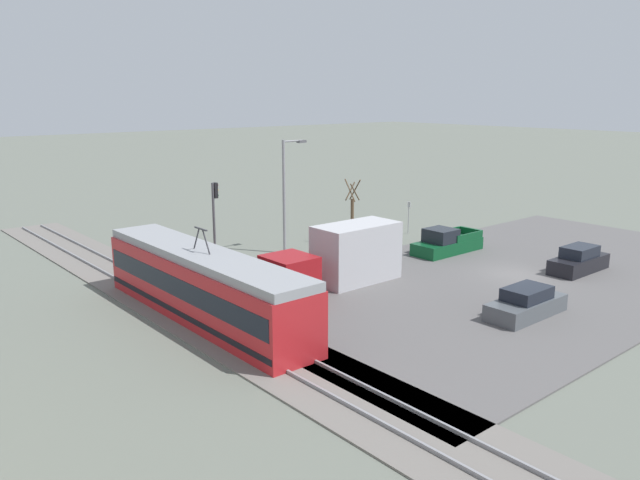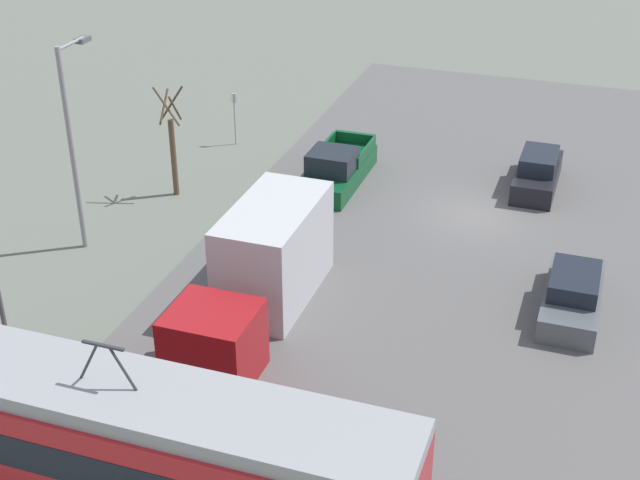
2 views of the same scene
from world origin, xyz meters
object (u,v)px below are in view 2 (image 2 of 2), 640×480
at_px(box_truck, 261,272).
at_px(pickup_truck, 337,169).
at_px(sedan_car_1, 572,295).
at_px(street_lamp_near_crossing, 73,134).
at_px(light_rail_tram, 116,440).
at_px(sedan_car_0, 537,173).
at_px(no_parking_sign, 235,114).
at_px(street_tree, 173,147).

height_order(box_truck, pickup_truck, box_truck).
distance_m(sedan_car_1, street_lamp_near_crossing, 18.36).
relative_size(light_rail_tram, sedan_car_0, 3.34).
height_order(pickup_truck, no_parking_sign, no_parking_sign).
xyz_separation_m(sedan_car_0, no_parking_sign, (14.31, -0.41, 0.79)).
bearing_deg(no_parking_sign, sedan_car_0, 178.37).
bearing_deg(sedan_car_0, sedan_car_1, -76.42).
height_order(street_tree, no_parking_sign, street_tree).
bearing_deg(street_tree, no_parking_sign, -91.33).
relative_size(sedan_car_0, street_tree, 0.94).
bearing_deg(sedan_car_0, light_rail_tram, -109.48).
height_order(box_truck, sedan_car_0, box_truck).
distance_m(pickup_truck, sedan_car_0, 8.62).
bearing_deg(sedan_car_0, no_parking_sign, 178.37).
relative_size(light_rail_tram, box_truck, 1.77).
bearing_deg(street_tree, box_truck, 133.33).
relative_size(street_tree, no_parking_sign, 1.90).
xyz_separation_m(sedan_car_0, sedan_car_1, (-2.30, 9.54, -0.06)).
bearing_deg(pickup_truck, sedan_car_0, -163.52).
distance_m(pickup_truck, street_tree, 7.07).
distance_m(box_truck, street_lamp_near_crossing, 8.97).
bearing_deg(light_rail_tram, no_parking_sign, -73.36).
relative_size(sedan_car_0, street_lamp_near_crossing, 0.58).
xyz_separation_m(pickup_truck, no_parking_sign, (6.04, -2.85, 0.79)).
height_order(sedan_car_0, street_tree, street_tree).
relative_size(sedan_car_1, no_parking_sign, 1.83).
height_order(light_rail_tram, sedan_car_1, light_rail_tram).
xyz_separation_m(sedan_car_1, street_tree, (16.75, -3.99, 1.51)).
xyz_separation_m(pickup_truck, sedan_car_1, (-10.57, 7.10, -0.06)).
bearing_deg(street_lamp_near_crossing, light_rail_tram, 125.52).
bearing_deg(light_rail_tram, street_tree, -67.33).
bearing_deg(street_tree, sedan_car_0, -158.97).
relative_size(sedan_car_0, no_parking_sign, 1.79).
relative_size(pickup_truck, sedan_car_1, 1.17).
bearing_deg(street_lamp_near_crossing, street_tree, -103.10).
relative_size(light_rail_tram, pickup_truck, 2.80).
height_order(pickup_truck, sedan_car_1, pickup_truck).
height_order(street_tree, street_lamp_near_crossing, street_lamp_near_crossing).
height_order(sedan_car_0, no_parking_sign, no_parking_sign).
height_order(pickup_truck, street_lamp_near_crossing, street_lamp_near_crossing).
bearing_deg(sedan_car_1, light_rail_tram, 50.67).
xyz_separation_m(light_rail_tram, street_lamp_near_crossing, (7.94, -11.12, 2.81)).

